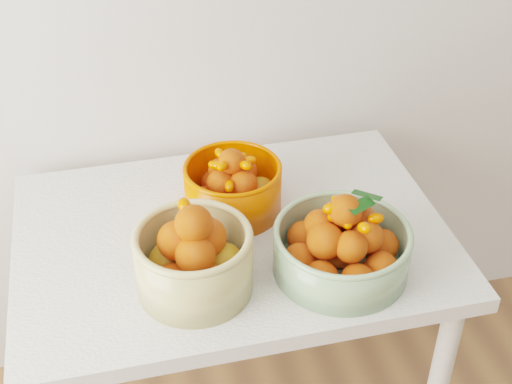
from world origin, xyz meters
TOP-DOWN VIEW (x-y plane):
  - table at (-0.27, 1.60)m, footprint 1.00×0.70m
  - bowl_cream at (-0.38, 1.43)m, footprint 0.30×0.30m
  - bowl_green at (-0.07, 1.42)m, footprint 0.32×0.32m
  - bowl_orange at (-0.25, 1.68)m, footprint 0.29×0.29m

SIDE VIEW (x-z plane):
  - table at x=-0.27m, z-range 0.28..1.03m
  - bowl_green at x=-0.07m, z-range 0.72..0.91m
  - bowl_orange at x=-0.25m, z-range 0.73..0.90m
  - bowl_cream at x=-0.38m, z-range 0.73..0.94m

